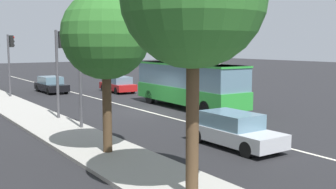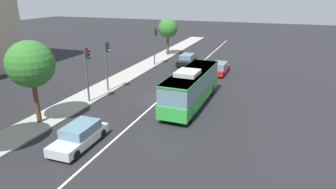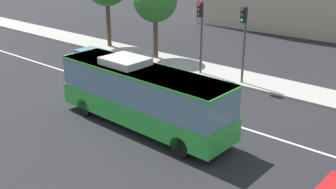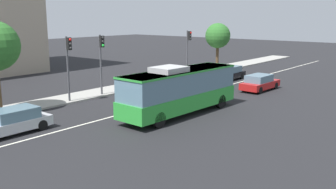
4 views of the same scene
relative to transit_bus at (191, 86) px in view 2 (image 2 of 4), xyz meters
name	(u,v)px [view 2 (image 2 of 4)]	position (x,y,z in m)	size (l,w,h in m)	color
ground_plane	(161,99)	(0.53, 3.14, -1.81)	(160.00, 160.00, 0.00)	black
sidewalk_kerb	(100,90)	(0.53, 9.96, -1.74)	(80.00, 2.99, 0.14)	#9E9B93
lane_centre_line	(161,99)	(0.53, 3.14, -1.80)	(76.00, 0.16, 0.01)	silver
transit_bus	(191,86)	(0.00, 0.00, 0.00)	(10.07, 2.79, 3.46)	green
sedan_black	(187,60)	(14.69, 4.79, -1.09)	(4.53, 1.88, 1.46)	black
sedan_silver	(80,136)	(-9.69, 4.86, -1.09)	(4.52, 1.86, 1.46)	#B7BABF
sedan_red	(219,68)	(11.43, -0.41, -1.09)	(4.57, 1.97, 1.46)	#B21919
traffic_light_near_corner	(155,40)	(12.69, 8.73, 1.75)	(0.34, 0.62, 5.20)	#47474C
traffic_light_mid_block	(107,58)	(0.59, 8.84, 1.75)	(0.35, 0.62, 5.20)	#47474C
traffic_light_far_corner	(87,65)	(-2.74, 8.80, 1.75)	(0.34, 0.62, 5.20)	#47474C
street_tree_kerbside_left	(31,64)	(-7.90, 9.94, 2.90)	(3.45, 3.45, 6.47)	#4C3823
street_tree_kerbside_right	(168,28)	(19.92, 9.58, 2.49)	(3.09, 3.09, 5.88)	#4C3823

